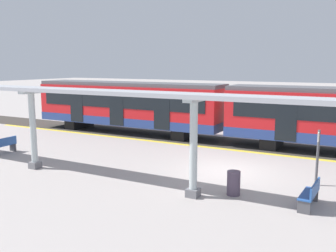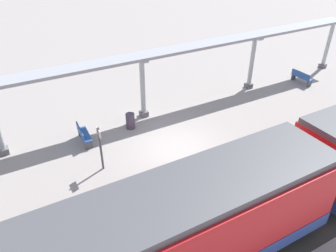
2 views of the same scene
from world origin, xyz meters
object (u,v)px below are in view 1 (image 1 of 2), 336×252
Objects in this scene: canopy_pillar_third at (193,148)px; bench_near_end at (3,146)px; bench_far_end at (311,194)px; train_near_carriage at (128,106)px; canopy_pillar_second at (33,129)px; platform_info_sign at (318,152)px; trash_bin at (234,183)px.

canopy_pillar_third is 11.68m from bench_near_end.
canopy_pillar_third is 2.32× the size of bench_far_end.
canopy_pillar_second is at bearing 8.45° from train_near_carriage.
canopy_pillar_second is at bearing -73.45° from platform_info_sign.
canopy_pillar_third is at bearing 44.23° from train_near_carriage.
trash_bin reaches higher than bench_near_end.
canopy_pillar_second is at bearing -85.49° from bench_far_end.
bench_near_end is at bearing -96.03° from canopy_pillar_third.
platform_info_sign is at bearing 98.31° from bench_near_end.
bench_near_end is 0.69× the size of platform_info_sign.
bench_near_end is at bearing -91.09° from bench_far_end.
train_near_carriage is at bearing 165.04° from bench_near_end.
canopy_pillar_third reaches higher than bench_near_end.
platform_info_sign is (-2.23, 15.23, 0.89)m from bench_near_end.
canopy_pillar_second is 11.83m from bench_far_end.
trash_bin is 3.69m from platform_info_sign.
trash_bin is (-0.86, 1.21, -1.35)m from canopy_pillar_third.
bench_far_end is 2.67m from platform_info_sign.
canopy_pillar_second is at bearing 71.54° from bench_near_end.
canopy_pillar_second reaches higher than bench_far_end.
canopy_pillar_third is 1.60× the size of platform_info_sign.
canopy_pillar_second and canopy_pillar_third have the same top height.
platform_info_sign is at bearing 132.94° from canopy_pillar_third.
trash_bin is at bearing -88.66° from bench_far_end.
bench_far_end is at bearing 103.56° from canopy_pillar_third.
bench_far_end is at bearing 56.68° from train_near_carriage.
bench_far_end is (-0.92, 3.83, -1.35)m from canopy_pillar_third.
bench_far_end is at bearing 88.91° from bench_near_end.
canopy_pillar_third is 2.01m from trash_bin.
canopy_pillar_second is 1.60× the size of platform_info_sign.
bench_near_end is 1.00× the size of bench_far_end.
trash_bin is (8.70, 10.51, -1.39)m from train_near_carriage.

